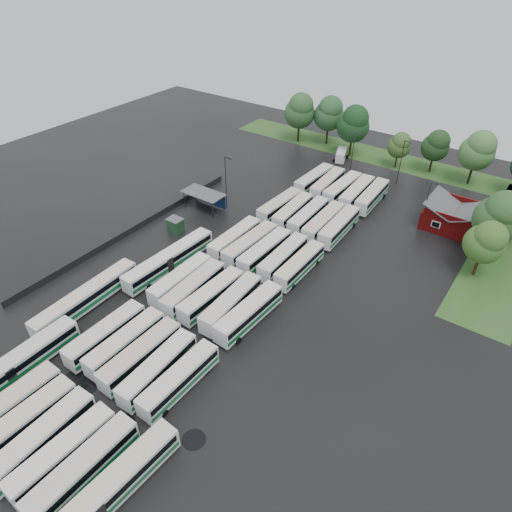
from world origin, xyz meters
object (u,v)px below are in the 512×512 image
Objects in this scene: artic_bus_east at (100,499)px; brick_building at (454,219)px; minibus at (341,155)px; artic_bus_west_a at (13,368)px.

brick_building is at bearing 82.97° from artic_bus_east.
artic_bus_east is 86.42m from minibus.
artic_bus_west_a is at bearing 172.00° from artic_bus_east.
brick_building reaches higher than artic_bus_west_a.
minibus is (-30.11, 14.93, -0.54)m from brick_building.
artic_bus_east is (-12.04, -69.58, -0.04)m from brick_building.
artic_bus_east is at bearing -97.61° from minibus.
artic_bus_west_a is (-33.14, -65.56, -0.09)m from brick_building.
brick_building is 0.56× the size of artic_bus_east.
brick_building is 73.46m from artic_bus_west_a.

